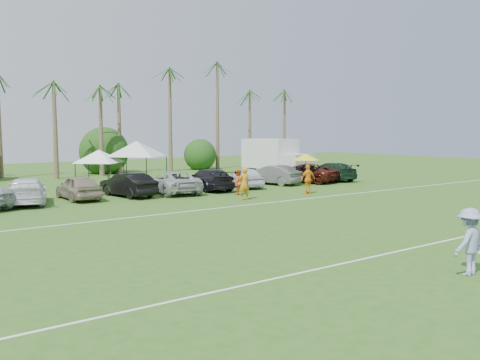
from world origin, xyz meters
TOP-DOWN VIEW (x-y plane):
  - ground at (0.00, 0.00)m, footprint 120.00×120.00m
  - field_lines at (0.00, 8.00)m, footprint 80.00×12.10m
  - palm_tree_5 at (0.00, 38.00)m, footprint 2.40×2.40m
  - palm_tree_6 at (4.00, 38.00)m, footprint 2.40×2.40m
  - palm_tree_7 at (8.00, 38.00)m, footprint 2.40×2.40m
  - palm_tree_8 at (13.00, 38.00)m, footprint 2.40×2.40m
  - palm_tree_9 at (18.00, 38.00)m, footprint 2.40×2.40m
  - palm_tree_10 at (23.00, 38.00)m, footprint 2.40×2.40m
  - palm_tree_11 at (27.00, 38.00)m, footprint 2.40×2.40m
  - bush_tree_2 at (6.00, 39.00)m, footprint 4.00×4.00m
  - bush_tree_3 at (16.00, 39.00)m, footprint 4.00×4.00m
  - sideline_player_a at (4.82, 15.85)m, footprint 0.75×0.53m
  - sideline_player_b at (6.05, 18.12)m, footprint 0.81×0.63m
  - sideline_player_c at (9.95, 15.74)m, footprint 1.16×0.57m
  - box_truck at (15.99, 25.80)m, footprint 2.88×6.64m
  - canopy_tent_left at (0.45, 26.96)m, footprint 3.95×3.95m
  - canopy_tent_right at (3.08, 26.39)m, footprint 4.81×4.81m
  - market_umbrella at (14.07, 20.18)m, footprint 2.08×2.08m
  - frisbee_player at (-0.06, -1.03)m, footprint 1.26×0.74m
  - parked_car_3 at (-5.96, 21.77)m, footprint 3.50×5.46m
  - parked_car_4 at (-2.96, 21.87)m, footprint 1.89×4.38m
  - parked_car_5 at (0.04, 21.49)m, footprint 2.09×4.63m
  - parked_car_6 at (3.04, 21.28)m, footprint 3.21×5.61m
  - parked_car_7 at (6.04, 21.45)m, footprint 2.79×5.32m
  - parked_car_8 at (9.03, 21.27)m, footprint 2.97×4.65m
  - parked_car_9 at (12.03, 21.66)m, footprint 2.45×4.70m
  - parked_car_10 at (15.03, 21.36)m, footprint 3.85×5.78m
  - parked_car_11 at (18.03, 21.27)m, footprint 3.04×5.39m

SIDE VIEW (x-z plane):
  - ground at x=0.00m, z-range 0.00..0.00m
  - field_lines at x=0.00m, z-range 0.00..0.01m
  - parked_car_3 at x=-5.96m, z-range 0.00..1.47m
  - parked_car_4 at x=-2.96m, z-range 0.00..1.47m
  - parked_car_5 at x=0.04m, z-range 0.00..1.47m
  - parked_car_6 at x=3.04m, z-range 0.00..1.47m
  - parked_car_7 at x=6.04m, z-range 0.00..1.47m
  - parked_car_8 at x=9.03m, z-range 0.00..1.47m
  - parked_car_9 at x=12.03m, z-range 0.00..1.47m
  - parked_car_10 at x=15.03m, z-range 0.00..1.47m
  - parked_car_11 at x=18.03m, z-range 0.00..1.47m
  - sideline_player_b at x=6.05m, z-range 0.00..1.64m
  - sideline_player_c at x=9.95m, z-range 0.00..1.91m
  - sideline_player_a at x=4.82m, z-range 0.00..1.93m
  - frisbee_player at x=-0.06m, z-range 0.00..1.94m
  - box_truck at x=15.99m, z-range 0.12..3.46m
  - bush_tree_2 at x=6.00m, z-range -0.20..3.80m
  - bush_tree_3 at x=16.00m, z-range -0.20..3.80m
  - market_umbrella at x=14.07m, z-range 0.92..3.24m
  - canopy_tent_left at x=0.45m, z-range 1.14..4.34m
  - canopy_tent_right at x=3.08m, z-range 1.39..5.29m
  - palm_tree_8 at x=13.00m, z-range 3.03..11.93m
  - palm_tree_5 at x=0.00m, z-range 3.40..13.30m
  - palm_tree_9 at x=18.00m, z-range 3.40..13.30m
  - palm_tree_6 at x=4.00m, z-range 3.76..14.66m
  - palm_tree_10 at x=23.00m, z-range 3.76..14.66m
  - palm_tree_7 at x=8.00m, z-range 4.11..16.01m
  - palm_tree_11 at x=27.00m, z-range 4.11..16.01m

